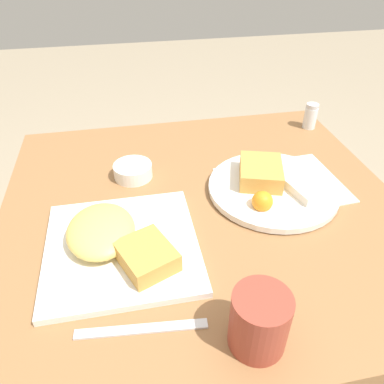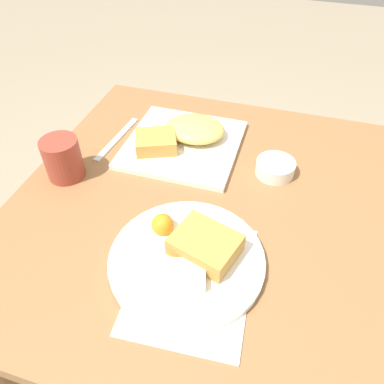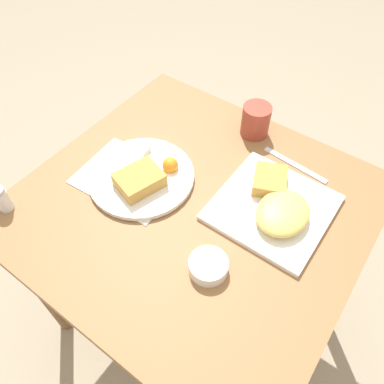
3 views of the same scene
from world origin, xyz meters
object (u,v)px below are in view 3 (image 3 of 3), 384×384
Objects in this scene: plate_oval_far at (142,175)px; butter_knife at (295,165)px; sauce_ramekin at (208,266)px; salt_shaker at (3,200)px; plate_square_near at (276,206)px; coffee_mug at (256,120)px.

plate_oval_far is 0.43m from butter_knife.
salt_shaker is at bearing 106.88° from sauce_ramekin.
butter_knife is at bearing -43.24° from salt_shaker.
plate_square_near is 3.09× the size of sauce_ramekin.
butter_knife is at bearing -107.07° from coffee_mug.
plate_oval_far is at bearing 68.38° from sauce_ramekin.
plate_oval_far is 0.36m from salt_shaker.
sauce_ramekin is 0.45× the size of butter_knife.
plate_square_near is 3.83× the size of salt_shaker.
plate_oval_far is at bearing -38.55° from salt_shaker.
plate_square_near is 0.24m from sauce_ramekin.
sauce_ramekin is 0.55m from salt_shaker.
coffee_mug is (0.62, -0.38, 0.02)m from salt_shaker.
plate_oval_far reaches higher than sauce_ramekin.
coffee_mug is (0.23, 0.19, 0.03)m from plate_square_near.
plate_square_near is 0.30m from coffee_mug.
salt_shaker reaches higher than butter_knife.
plate_square_near reaches higher than plate_oval_far.
plate_oval_far is 3.20× the size of sauce_ramekin.
plate_oval_far is at bearing 109.01° from plate_square_near.
salt_shaker is 0.79m from butter_knife.
sauce_ramekin is (-0.24, 0.04, -0.00)m from plate_square_near.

